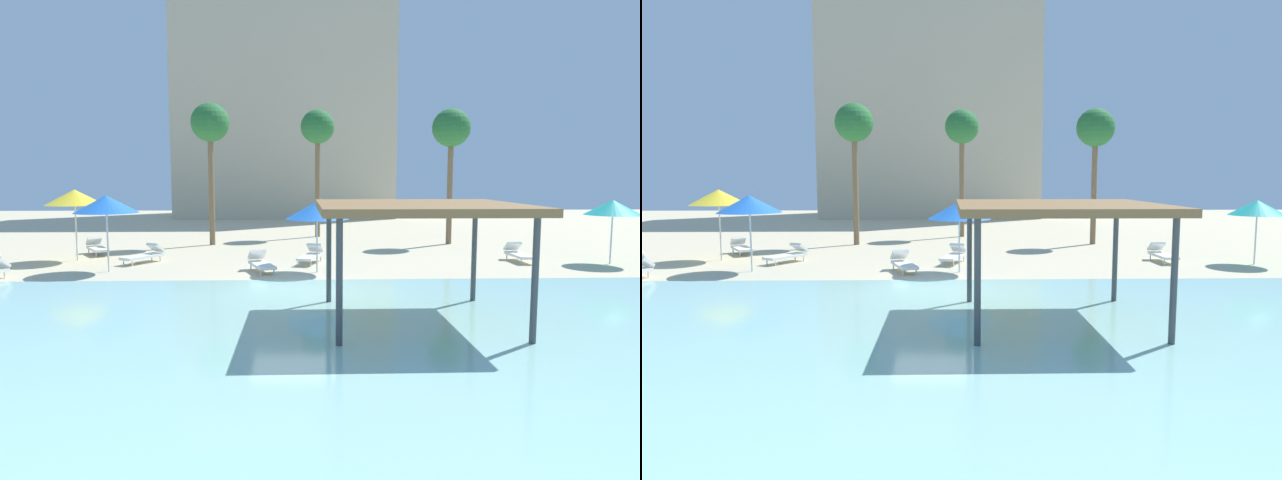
# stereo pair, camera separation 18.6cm
# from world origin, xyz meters

# --- Properties ---
(ground_plane) EXTENTS (80.00, 80.00, 0.00)m
(ground_plane) POSITION_xyz_m (0.00, 0.00, 0.00)
(ground_plane) COLOR beige
(lagoon_water) EXTENTS (44.00, 13.50, 0.04)m
(lagoon_water) POSITION_xyz_m (0.00, -5.25, 0.02)
(lagoon_water) COLOR #99D1C6
(lagoon_water) RESTS_ON ground
(shade_pavilion) EXTENTS (4.66, 4.66, 2.81)m
(shade_pavilion) POSITION_xyz_m (2.97, -3.75, 2.65)
(shade_pavilion) COLOR #42474C
(shade_pavilion) RESTS_ON ground
(beach_umbrella_blue_0) EXTENTS (2.27, 2.27, 2.76)m
(beach_umbrella_blue_0) POSITION_xyz_m (-6.69, 3.57, 2.44)
(beach_umbrella_blue_0) COLOR silver
(beach_umbrella_blue_0) RESTS_ON ground
(beach_umbrella_blue_1) EXTENTS (2.28, 2.28, 2.55)m
(beach_umbrella_blue_1) POSITION_xyz_m (0.83, 3.18, 2.23)
(beach_umbrella_blue_1) COLOR silver
(beach_umbrella_blue_1) RESTS_ON ground
(beach_umbrella_yellow_2) EXTENTS (2.29, 2.29, 2.90)m
(beach_umbrella_yellow_2) POSITION_xyz_m (-8.88, 6.33, 2.58)
(beach_umbrella_yellow_2) COLOR silver
(beach_umbrella_yellow_2) RESTS_ON ground
(beach_umbrella_teal_3) EXTENTS (2.13, 2.13, 2.51)m
(beach_umbrella_teal_3) POSITION_xyz_m (12.43, 4.69, 2.22)
(beach_umbrella_teal_3) COLOR silver
(beach_umbrella_teal_3) RESTS_ON ground
(lounge_chair_0) EXTENTS (0.63, 1.91, 0.74)m
(lounge_chair_0) POSITION_xyz_m (9.06, 5.50, 0.33)
(lounge_chair_0) COLOR white
(lounge_chair_0) RESTS_ON ground
(lounge_chair_2) EXTENTS (1.16, 1.99, 0.74)m
(lounge_chair_2) POSITION_xyz_m (-1.20, 3.36, 0.33)
(lounge_chair_2) COLOR white
(lounge_chair_2) RESTS_ON ground
(lounge_chair_3) EXTENTS (1.15, 1.99, 0.74)m
(lounge_chair_3) POSITION_xyz_m (0.67, 5.33, 0.33)
(lounge_chair_3) COLOR white
(lounge_chair_3) RESTS_ON ground
(lounge_chair_4) EXTENTS (1.52, 1.92, 0.74)m
(lounge_chair_4) POSITION_xyz_m (-5.95, 5.66, 0.33)
(lounge_chair_4) COLOR white
(lounge_chair_4) RESTS_ON ground
(lounge_chair_6) EXTENTS (1.51, 1.93, 0.74)m
(lounge_chair_6) POSITION_xyz_m (-8.72, 8.12, 0.33)
(lounge_chair_6) COLOR white
(lounge_chair_6) RESTS_ON ground
(palm_tree_0) EXTENTS (1.90, 1.90, 6.78)m
(palm_tree_0) POSITION_xyz_m (7.79, 11.39, 5.65)
(palm_tree_0) COLOR brown
(palm_tree_0) RESTS_ON ground
(palm_tree_1) EXTENTS (1.90, 1.90, 7.01)m
(palm_tree_1) POSITION_xyz_m (-4.17, 11.48, 5.87)
(palm_tree_1) COLOR brown
(palm_tree_1) RESTS_ON ground
(palm_tree_2) EXTENTS (1.90, 1.90, 7.14)m
(palm_tree_2) POSITION_xyz_m (1.24, 15.11, 5.99)
(palm_tree_2) COLOR brown
(palm_tree_2) RESTS_ON ground
(hotel_block_0) EXTENTS (17.83, 9.69, 20.64)m
(hotel_block_0) POSITION_xyz_m (-0.95, 32.80, 10.32)
(hotel_block_0) COLOR beige
(hotel_block_0) RESTS_ON ground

